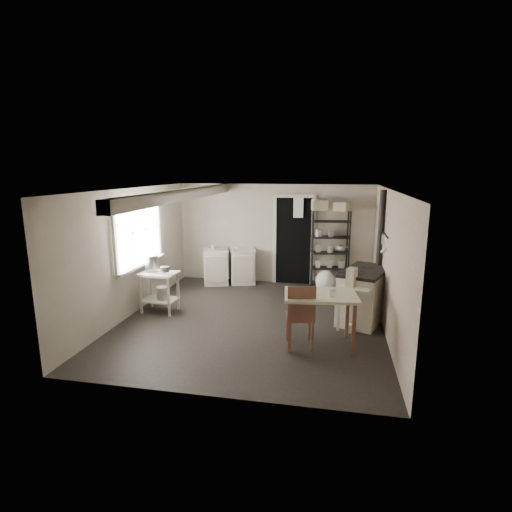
% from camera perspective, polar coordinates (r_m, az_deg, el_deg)
% --- Properties ---
extents(floor, '(5.00, 5.00, 0.00)m').
position_cam_1_polar(floor, '(7.20, -0.47, -9.09)').
color(floor, black).
rests_on(floor, ground).
extents(ceiling, '(5.00, 5.00, 0.00)m').
position_cam_1_polar(ceiling, '(6.72, -0.50, 9.51)').
color(ceiling, white).
rests_on(ceiling, wall_back).
extents(wall_back, '(4.50, 0.02, 2.30)m').
position_cam_1_polar(wall_back, '(9.29, 2.63, 3.14)').
color(wall_back, '#B5AB9A').
rests_on(wall_back, ground).
extents(wall_front, '(4.50, 0.02, 2.30)m').
position_cam_1_polar(wall_front, '(4.54, -6.91, -6.79)').
color(wall_front, '#B5AB9A').
rests_on(wall_front, ground).
extents(wall_left, '(0.02, 5.00, 2.30)m').
position_cam_1_polar(wall_left, '(7.64, -17.26, 0.59)').
color(wall_left, '#B5AB9A').
rests_on(wall_left, ground).
extents(wall_right, '(0.02, 5.00, 2.30)m').
position_cam_1_polar(wall_right, '(6.79, 18.45, -0.90)').
color(wall_right, '#B5AB9A').
rests_on(wall_right, ground).
extents(window, '(0.12, 1.76, 1.28)m').
position_cam_1_polar(window, '(7.74, -16.53, 3.42)').
color(window, beige).
rests_on(window, wall_left).
extents(doorway, '(0.96, 0.10, 2.08)m').
position_cam_1_polar(doorway, '(9.23, 5.36, 2.09)').
color(doorway, beige).
rests_on(doorway, ground).
extents(ceiling_beam, '(0.18, 5.00, 0.18)m').
position_cam_1_polar(ceiling_beam, '(7.06, -10.19, 8.65)').
color(ceiling_beam, beige).
rests_on(ceiling_beam, ceiling).
extents(wallpaper_panel, '(0.01, 5.00, 2.30)m').
position_cam_1_polar(wallpaper_panel, '(6.79, 18.37, -0.90)').
color(wallpaper_panel, beige).
rests_on(wallpaper_panel, wall_right).
extents(utensil_rail, '(0.06, 1.20, 0.44)m').
position_cam_1_polar(utensil_rail, '(7.30, 17.63, 3.24)').
color(utensil_rail, '#B8B8BB').
rests_on(utensil_rail, wall_right).
extents(prep_table, '(0.70, 0.52, 0.76)m').
position_cam_1_polar(prep_table, '(7.68, -13.62, -4.90)').
color(prep_table, beige).
rests_on(prep_table, ground).
extents(stockpot, '(0.28, 0.28, 0.26)m').
position_cam_1_polar(stockpot, '(7.64, -14.70, -0.86)').
color(stockpot, '#B8B8BB').
rests_on(stockpot, prep_table).
extents(saucepan, '(0.20, 0.20, 0.09)m').
position_cam_1_polar(saucepan, '(7.43, -12.89, -1.86)').
color(saucepan, '#B8B8BB').
rests_on(saucepan, prep_table).
extents(bucket, '(0.27, 0.27, 0.24)m').
position_cam_1_polar(bucket, '(7.61, -13.24, -5.18)').
color(bucket, '#B8B8BB').
rests_on(bucket, prep_table).
extents(base_cabinets, '(1.34, 0.87, 0.82)m').
position_cam_1_polar(base_cabinets, '(9.32, -3.83, -1.18)').
color(base_cabinets, beige).
rests_on(base_cabinets, ground).
extents(mixing_bowl, '(0.36, 0.36, 0.07)m').
position_cam_1_polar(mixing_bowl, '(9.14, -3.16, 1.74)').
color(mixing_bowl, white).
rests_on(mixing_bowl, base_cabinets).
extents(counter_cup, '(0.15, 0.15, 0.09)m').
position_cam_1_polar(counter_cup, '(9.27, -6.16, 1.90)').
color(counter_cup, white).
rests_on(counter_cup, base_cabinets).
extents(shelf_rack, '(0.86, 0.43, 1.75)m').
position_cam_1_polar(shelf_rack, '(9.00, 10.55, 1.35)').
color(shelf_rack, black).
rests_on(shelf_rack, ground).
extents(shelf_jar, '(0.10, 0.10, 0.18)m').
position_cam_1_polar(shelf_jar, '(8.94, 8.80, 4.02)').
color(shelf_jar, white).
rests_on(shelf_jar, shelf_rack).
extents(storage_box_a, '(0.38, 0.35, 0.22)m').
position_cam_1_polar(storage_box_a, '(8.87, 9.11, 8.16)').
color(storage_box_a, beige).
rests_on(storage_box_a, shelf_rack).
extents(storage_box_b, '(0.37, 0.36, 0.19)m').
position_cam_1_polar(storage_box_b, '(8.84, 12.19, 7.89)').
color(storage_box_b, beige).
rests_on(storage_box_b, shelf_rack).
extents(stove, '(1.02, 1.33, 0.92)m').
position_cam_1_polar(stove, '(7.29, 15.15, -5.59)').
color(stove, beige).
rests_on(stove, ground).
extents(stovepipe, '(0.13, 0.13, 1.40)m').
position_cam_1_polar(stovepipe, '(7.47, 17.43, 3.75)').
color(stovepipe, black).
rests_on(stovepipe, stove).
extents(side_ledge, '(0.55, 0.37, 0.77)m').
position_cam_1_polar(side_ledge, '(6.70, 13.71, -7.20)').
color(side_ledge, beige).
rests_on(side_ledge, ground).
extents(oats_box, '(0.19, 0.24, 0.31)m').
position_cam_1_polar(oats_box, '(6.58, 13.54, -2.27)').
color(oats_box, beige).
rests_on(oats_box, side_ledge).
extents(work_table, '(1.15, 0.87, 0.81)m').
position_cam_1_polar(work_table, '(6.19, 9.09, -9.16)').
color(work_table, beige).
rests_on(work_table, ground).
extents(table_cup, '(0.11, 0.11, 0.09)m').
position_cam_1_polar(table_cup, '(5.94, 10.84, -5.79)').
color(table_cup, white).
rests_on(table_cup, work_table).
extents(chair, '(0.48, 0.50, 0.99)m').
position_cam_1_polar(chair, '(6.08, 6.30, -8.41)').
color(chair, brown).
rests_on(chair, ground).
extents(flour_sack, '(0.50, 0.46, 0.50)m').
position_cam_1_polar(flour_sack, '(8.74, 9.87, -3.73)').
color(flour_sack, white).
rests_on(flour_sack, ground).
extents(floor_crock, '(0.12, 0.12, 0.13)m').
position_cam_1_polar(floor_crock, '(6.84, 13.22, -9.94)').
color(floor_crock, white).
rests_on(floor_crock, ground).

